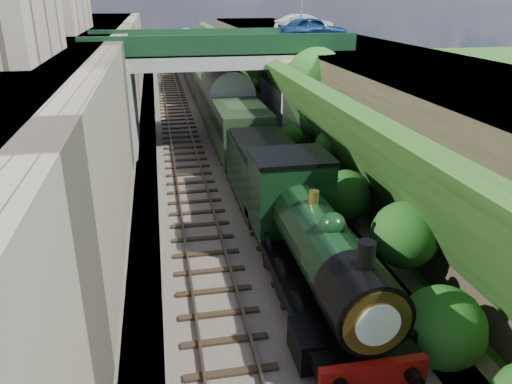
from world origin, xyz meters
name	(u,v)px	position (x,y,z in m)	size (l,w,h in m)	color
trackbed	(220,161)	(0.00, 20.00, 0.10)	(10.00, 90.00, 0.20)	#473F38
retaining_wall	(119,109)	(-5.50, 20.00, 3.50)	(1.00, 90.00, 7.00)	#756B56
street_plateau_left	(53,111)	(-9.00, 20.00, 3.50)	(6.00, 90.00, 7.00)	#262628
street_plateau_right	(373,105)	(9.50, 20.00, 3.12)	(8.00, 90.00, 6.25)	#262628
embankment_slope	(306,122)	(4.88, 18.84, 2.57)	(4.42, 90.00, 6.36)	#1E4714
track_left	(186,161)	(-2.00, 20.00, 0.25)	(2.50, 90.00, 0.20)	black
track_right	(240,158)	(1.20, 20.00, 0.25)	(2.50, 90.00, 0.20)	black
road_bridge	(225,83)	(0.94, 24.00, 4.08)	(16.00, 6.40, 7.25)	gray
tree	(317,81)	(5.91, 20.19, 4.65)	(3.60, 3.80, 6.60)	black
car_blue	(313,29)	(7.73, 27.34, 7.09)	(1.99, 4.95, 1.69)	navy
car_silver	(304,24)	(9.18, 34.36, 7.04)	(1.68, 4.81, 1.59)	silver
locomotive	(313,245)	(1.20, 5.41, 1.89)	(3.10, 10.22, 3.83)	black
tender	(265,176)	(1.20, 12.78, 1.62)	(2.70, 6.00, 3.05)	black
coach_front	(227,109)	(1.20, 25.38, 2.05)	(2.90, 18.00, 3.70)	black
coach_middle	(201,71)	(1.20, 44.18, 2.05)	(2.90, 18.00, 3.70)	black
coach_rear	(188,52)	(1.20, 62.98, 2.05)	(2.90, 18.00, 3.70)	black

